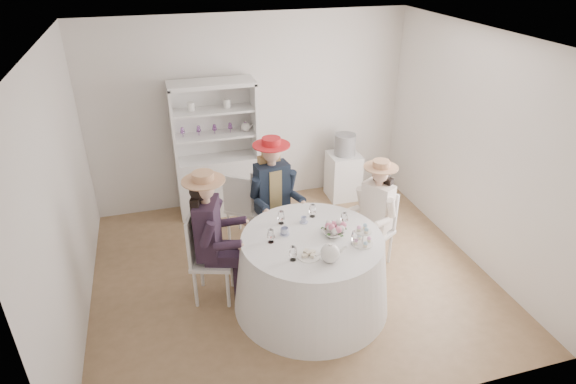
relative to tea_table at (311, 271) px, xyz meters
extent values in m
plane|color=brown|center=(-0.07, 0.54, -0.42)|extent=(4.50, 4.50, 0.00)
plane|color=white|center=(-0.07, 0.54, 2.28)|extent=(4.50, 4.50, 0.00)
plane|color=silver|center=(-0.07, 2.54, 0.93)|extent=(4.50, 0.00, 4.50)
plane|color=silver|center=(-0.07, -1.46, 0.93)|extent=(4.50, 0.00, 4.50)
plane|color=silver|center=(-2.32, 0.54, 0.93)|extent=(0.00, 4.50, 4.50)
plane|color=silver|center=(2.18, 0.54, 0.93)|extent=(0.00, 4.50, 4.50)
cone|color=white|center=(0.00, 0.00, -0.01)|extent=(1.66, 1.66, 0.82)
cylinder|color=white|center=(0.00, 0.00, 0.41)|extent=(1.46, 1.46, 0.02)
cube|color=silver|center=(-0.63, 2.27, 0.01)|extent=(1.18, 0.58, 0.85)
cube|color=silver|center=(-0.63, 2.46, 0.94)|extent=(1.12, 0.20, 1.03)
cube|color=silver|center=(-0.63, 2.27, 1.46)|extent=(1.18, 0.58, 0.06)
cube|color=silver|center=(-1.18, 2.27, 0.94)|extent=(0.10, 0.42, 1.03)
cube|color=silver|center=(-0.09, 2.27, 0.94)|extent=(0.10, 0.42, 1.03)
cube|color=silver|center=(-0.63, 2.27, 0.76)|extent=(1.10, 0.52, 0.03)
cube|color=silver|center=(-0.63, 2.27, 1.10)|extent=(1.10, 0.52, 0.03)
sphere|color=white|center=(-0.21, 2.27, 0.83)|extent=(0.13, 0.13, 0.13)
cube|color=silver|center=(1.24, 2.19, -0.07)|extent=(0.46, 0.46, 0.70)
cylinder|color=black|center=(1.24, 2.19, 0.44)|extent=(0.32, 0.32, 0.31)
cube|color=silver|center=(-0.98, 0.40, 0.07)|extent=(0.54, 0.54, 0.04)
cylinder|color=silver|center=(-0.87, 0.18, -0.18)|extent=(0.04, 0.04, 0.48)
cylinder|color=silver|center=(-0.77, 0.51, -0.18)|extent=(0.04, 0.04, 0.48)
cylinder|color=silver|center=(-1.20, 0.28, -0.18)|extent=(0.04, 0.04, 0.48)
cylinder|color=silver|center=(-1.10, 0.61, -0.18)|extent=(0.04, 0.04, 0.48)
cube|color=silver|center=(-1.17, 0.46, 0.36)|extent=(0.15, 0.40, 0.54)
cube|color=black|center=(-1.00, 0.40, 0.47)|extent=(0.32, 0.44, 0.63)
cube|color=black|center=(-0.89, 0.27, 0.15)|extent=(0.39, 0.24, 0.13)
cylinder|color=black|center=(-0.74, 0.22, -0.17)|extent=(0.11, 0.11, 0.50)
cylinder|color=black|center=(-1.03, 0.18, 0.54)|extent=(0.21, 0.15, 0.30)
cube|color=black|center=(-0.83, 0.45, 0.15)|extent=(0.39, 0.24, 0.13)
cylinder|color=black|center=(-0.69, 0.41, -0.17)|extent=(0.11, 0.11, 0.50)
cylinder|color=black|center=(-0.90, 0.60, 0.54)|extent=(0.21, 0.15, 0.30)
cylinder|color=#D8A889|center=(-1.00, 0.40, 0.80)|extent=(0.10, 0.10, 0.09)
sphere|color=#D8A889|center=(-1.00, 0.40, 0.92)|extent=(0.21, 0.21, 0.21)
sphere|color=black|center=(-1.05, 0.42, 0.91)|extent=(0.21, 0.21, 0.21)
cube|color=black|center=(-1.09, 0.43, 0.65)|extent=(0.16, 0.27, 0.41)
cylinder|color=tan|center=(-1.00, 0.40, 1.02)|extent=(0.43, 0.43, 0.01)
cylinder|color=tan|center=(-1.00, 0.40, 1.06)|extent=(0.22, 0.22, 0.09)
cube|color=silver|center=(-0.14, 1.05, 0.07)|extent=(0.49, 0.49, 0.04)
cylinder|color=silver|center=(-0.29, 0.85, -0.18)|extent=(0.04, 0.04, 0.48)
cylinder|color=silver|center=(0.05, 0.90, -0.18)|extent=(0.04, 0.04, 0.48)
cylinder|color=silver|center=(-0.34, 1.20, -0.18)|extent=(0.04, 0.04, 0.48)
cylinder|color=silver|center=(0.00, 1.25, -0.18)|extent=(0.04, 0.04, 0.48)
cube|color=silver|center=(-0.17, 1.25, 0.37)|extent=(0.41, 0.09, 0.54)
cube|color=#182130|center=(-0.15, 1.07, 0.47)|extent=(0.42, 0.27, 0.63)
cube|color=tan|center=(-0.15, 1.07, 0.47)|extent=(0.18, 0.26, 0.54)
cube|color=#182130|center=(-0.22, 0.91, 0.16)|extent=(0.19, 0.39, 0.13)
cylinder|color=#182130|center=(-0.20, 0.76, -0.17)|extent=(0.11, 0.11, 0.50)
cylinder|color=#182130|center=(-0.36, 1.00, 0.55)|extent=(0.12, 0.20, 0.30)
cube|color=#182130|center=(-0.03, 0.94, 0.16)|extent=(0.19, 0.39, 0.13)
cylinder|color=#182130|center=(-0.01, 0.78, -0.17)|extent=(0.11, 0.11, 0.50)
cylinder|color=#182130|center=(0.08, 1.06, 0.55)|extent=(0.12, 0.20, 0.30)
cylinder|color=#D8A889|center=(-0.15, 1.07, 0.81)|extent=(0.10, 0.10, 0.09)
sphere|color=#D8A889|center=(-0.15, 1.07, 0.93)|extent=(0.21, 0.21, 0.21)
sphere|color=tan|center=(-0.15, 1.12, 0.92)|extent=(0.21, 0.21, 0.21)
cube|color=tan|center=(-0.16, 1.16, 0.66)|extent=(0.27, 0.12, 0.41)
cylinder|color=red|center=(-0.15, 1.07, 1.03)|extent=(0.44, 0.44, 0.01)
cylinder|color=red|center=(-0.15, 1.07, 1.07)|extent=(0.22, 0.22, 0.09)
cube|color=silver|center=(0.94, 0.49, 0.02)|extent=(0.53, 0.53, 0.04)
cylinder|color=silver|center=(0.73, 0.54, -0.21)|extent=(0.03, 0.03, 0.43)
cylinder|color=silver|center=(0.89, 0.27, -0.21)|extent=(0.03, 0.03, 0.43)
cylinder|color=silver|center=(0.99, 0.70, -0.21)|extent=(0.03, 0.03, 0.43)
cylinder|color=silver|center=(1.15, 0.44, -0.21)|extent=(0.03, 0.03, 0.43)
cube|color=silver|center=(1.09, 0.58, 0.28)|extent=(0.22, 0.33, 0.48)
cube|color=white|center=(0.96, 0.50, 0.37)|extent=(0.35, 0.40, 0.56)
cube|color=white|center=(0.80, 0.50, 0.09)|extent=(0.35, 0.28, 0.12)
cylinder|color=white|center=(0.68, 0.43, -0.20)|extent=(0.10, 0.10, 0.44)
cylinder|color=white|center=(0.82, 0.65, 0.44)|extent=(0.19, 0.16, 0.27)
cube|color=white|center=(0.89, 0.35, 0.09)|extent=(0.35, 0.28, 0.12)
cylinder|color=white|center=(0.77, 0.28, -0.20)|extent=(0.10, 0.10, 0.44)
cylinder|color=white|center=(1.03, 0.31, 0.44)|extent=(0.19, 0.16, 0.27)
cylinder|color=#D8A889|center=(0.96, 0.50, 0.67)|extent=(0.09, 0.09, 0.08)
sphere|color=#D8A889|center=(0.96, 0.50, 0.78)|extent=(0.18, 0.18, 0.18)
sphere|color=black|center=(1.00, 0.52, 0.77)|extent=(0.18, 0.18, 0.18)
cube|color=black|center=(1.02, 0.54, 0.54)|extent=(0.19, 0.24, 0.37)
cylinder|color=tan|center=(0.96, 0.50, 0.87)|extent=(0.39, 0.39, 0.01)
cylinder|color=tan|center=(0.96, 0.50, 0.91)|extent=(0.19, 0.19, 0.08)
cube|color=silver|center=(-0.42, 1.47, 0.03)|extent=(0.56, 0.56, 0.04)
cylinder|color=silver|center=(-0.20, 1.51, -0.20)|extent=(0.04, 0.04, 0.44)
cylinder|color=silver|center=(-0.45, 1.70, -0.20)|extent=(0.04, 0.04, 0.44)
cylinder|color=silver|center=(-0.39, 1.25, -0.20)|extent=(0.04, 0.04, 0.44)
cylinder|color=silver|center=(-0.64, 1.44, -0.20)|extent=(0.04, 0.04, 0.44)
cube|color=silver|center=(-0.53, 1.33, 0.30)|extent=(0.32, 0.25, 0.50)
imported|color=white|center=(-0.25, 0.14, 0.46)|extent=(0.12, 0.12, 0.07)
imported|color=white|center=(0.01, 0.31, 0.45)|extent=(0.09, 0.09, 0.06)
imported|color=white|center=(0.24, 0.13, 0.45)|extent=(0.10, 0.10, 0.06)
imported|color=white|center=(0.21, -0.02, 0.45)|extent=(0.23, 0.23, 0.05)
sphere|color=pink|center=(0.29, 0.00, 0.51)|extent=(0.07, 0.07, 0.07)
sphere|color=white|center=(0.28, 0.04, 0.51)|extent=(0.07, 0.07, 0.07)
sphere|color=pink|center=(0.25, 0.06, 0.51)|extent=(0.07, 0.07, 0.07)
sphere|color=white|center=(0.21, 0.06, 0.51)|extent=(0.07, 0.07, 0.07)
sphere|color=pink|center=(0.18, 0.04, 0.51)|extent=(0.07, 0.07, 0.07)
sphere|color=white|center=(0.17, 0.00, 0.51)|extent=(0.07, 0.07, 0.07)
sphere|color=pink|center=(0.18, -0.03, 0.51)|extent=(0.07, 0.07, 0.07)
sphere|color=white|center=(0.21, -0.06, 0.51)|extent=(0.07, 0.07, 0.07)
sphere|color=pink|center=(0.25, -0.06, 0.51)|extent=(0.07, 0.07, 0.07)
sphere|color=white|center=(0.28, -0.03, 0.51)|extent=(0.07, 0.07, 0.07)
sphere|color=white|center=(0.04, -0.41, 0.51)|extent=(0.19, 0.19, 0.19)
cylinder|color=white|center=(0.15, -0.41, 0.52)|extent=(0.11, 0.03, 0.09)
cylinder|color=white|center=(0.04, -0.41, 0.60)|extent=(0.04, 0.04, 0.02)
cylinder|color=white|center=(-0.14, -0.29, 0.43)|extent=(0.23, 0.23, 0.01)
cube|color=beige|center=(-0.18, -0.31, 0.45)|extent=(0.05, 0.04, 0.03)
cube|color=beige|center=(-0.14, -0.29, 0.46)|extent=(0.06, 0.05, 0.03)
cube|color=beige|center=(-0.09, -0.27, 0.45)|extent=(0.06, 0.06, 0.03)
cube|color=beige|center=(-0.15, -0.26, 0.46)|extent=(0.06, 0.06, 0.03)
cube|color=beige|center=(-0.11, -0.33, 0.45)|extent=(0.06, 0.06, 0.03)
cylinder|color=white|center=(0.44, -0.23, 0.43)|extent=(0.22, 0.22, 0.01)
cylinder|color=white|center=(0.44, -0.23, 0.49)|extent=(0.02, 0.02, 0.14)
cylinder|color=white|center=(0.44, -0.23, 0.57)|extent=(0.16, 0.16, 0.01)
camera|label=1|loc=(-1.37, -3.86, 3.12)|focal=30.00mm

